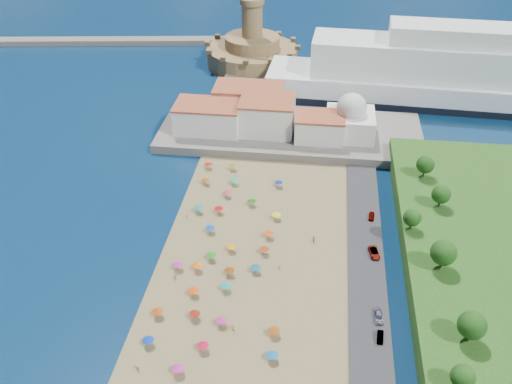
# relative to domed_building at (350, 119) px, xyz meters

# --- Properties ---
(ground) EXTENTS (700.00, 700.00, 0.00)m
(ground) POSITION_rel_domed_building_xyz_m (-30.00, -71.00, -8.97)
(ground) COLOR #071938
(ground) RESTS_ON ground
(terrace) EXTENTS (90.00, 36.00, 3.00)m
(terrace) POSITION_rel_domed_building_xyz_m (-20.00, 2.00, -7.47)
(terrace) COLOR #59544C
(terrace) RESTS_ON ground
(jetty) EXTENTS (18.00, 70.00, 2.40)m
(jetty) POSITION_rel_domed_building_xyz_m (-42.00, 37.00, -7.77)
(jetty) COLOR #59544C
(jetty) RESTS_ON ground
(breakwater) EXTENTS (199.03, 34.77, 2.60)m
(breakwater) POSITION_rel_domed_building_xyz_m (-140.00, 82.00, -7.67)
(breakwater) COLOR #59544C
(breakwater) RESTS_ON ground
(waterfront_buildings) EXTENTS (57.00, 29.00, 11.00)m
(waterfront_buildings) POSITION_rel_domed_building_xyz_m (-33.05, 2.64, -1.10)
(waterfront_buildings) COLOR silver
(waterfront_buildings) RESTS_ON terrace
(domed_building) EXTENTS (16.00, 16.00, 15.00)m
(domed_building) POSITION_rel_domed_building_xyz_m (0.00, 0.00, 0.00)
(domed_building) COLOR silver
(domed_building) RESTS_ON terrace
(fortress) EXTENTS (40.00, 40.00, 32.40)m
(fortress) POSITION_rel_domed_building_xyz_m (-42.00, 67.00, -2.29)
(fortress) COLOR olive
(fortress) RESTS_ON ground
(cruise_ship) EXTENTS (169.73, 33.11, 36.90)m
(cruise_ship) POSITION_rel_domed_building_xyz_m (52.40, 37.00, 1.96)
(cruise_ship) COLOR black
(cruise_ship) RESTS_ON ground
(beach_parasols) EXTENTS (30.93, 116.44, 2.20)m
(beach_parasols) POSITION_rel_domed_building_xyz_m (-31.50, -81.76, -6.83)
(beach_parasols) COLOR gray
(beach_parasols) RESTS_ON beach
(beachgoers) EXTENTS (36.50, 98.07, 1.89)m
(beachgoers) POSITION_rel_domed_building_xyz_m (-32.48, -80.02, -7.85)
(beachgoers) COLOR tan
(beachgoers) RESTS_ON beach
(parked_cars) EXTENTS (3.19, 72.34, 1.44)m
(parked_cars) POSITION_rel_domed_building_xyz_m (6.00, -74.24, -7.60)
(parked_cars) COLOR gray
(parked_cars) RESTS_ON promenade
(hillside_trees) EXTENTS (13.41, 109.38, 7.79)m
(hillside_trees) POSITION_rel_domed_building_xyz_m (20.16, -77.89, 1.20)
(hillside_trees) COLOR #382314
(hillside_trees) RESTS_ON hillside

